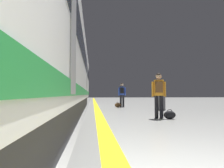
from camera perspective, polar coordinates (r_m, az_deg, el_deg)
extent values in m
cube|color=yellow|center=(11.15, -3.83, -7.41)|extent=(0.36, 80.00, 0.01)
cube|color=slate|center=(11.15, -5.46, -7.41)|extent=(0.59, 80.00, 0.01)
cube|color=#38383D|center=(7.50, -19.20, -6.86)|extent=(2.67, 23.77, 0.70)
cube|color=white|center=(7.59, -18.98, 6.83)|extent=(2.90, 24.76, 2.90)
cylinder|color=white|center=(7.94, -18.81, 16.85)|extent=(2.84, 24.27, 2.84)
cube|color=black|center=(7.65, -18.93, 9.41)|extent=(2.93, 23.28, 0.80)
cube|color=#268C3F|center=(7.48, -19.12, -1.89)|extent=(2.94, 24.27, 0.24)
cone|color=white|center=(21.05, -10.19, -0.04)|extent=(2.75, 2.60, 2.75)
cube|color=gray|center=(3.70, -10.33, 12.90)|extent=(0.02, 0.90, 2.00)
cube|color=gray|center=(12.88, -6.75, 1.66)|extent=(0.02, 0.90, 2.00)
cylinder|color=black|center=(8.18, 11.89, -6.09)|extent=(0.14, 0.14, 0.85)
cylinder|color=black|center=(8.19, 13.16, -6.07)|extent=(0.14, 0.14, 0.85)
cube|color=orange|center=(8.17, 12.47, -0.99)|extent=(0.38, 0.27, 0.61)
cylinder|color=orange|center=(8.17, 10.92, -1.36)|extent=(0.09, 0.09, 0.57)
cylinder|color=orange|center=(8.21, 14.02, -1.33)|extent=(0.09, 0.09, 0.57)
sphere|color=tan|center=(8.20, 12.44, 2.04)|extent=(0.22, 0.22, 0.22)
sphere|color=black|center=(8.20, 12.44, 2.22)|extent=(0.20, 0.20, 0.20)
cube|color=brown|center=(8.02, 12.56, -0.81)|extent=(0.29, 0.20, 0.40)
ellipsoid|color=black|center=(8.08, 15.27, -8.04)|extent=(0.44, 0.26, 0.30)
torus|color=black|center=(8.07, 15.27, -7.33)|extent=(0.22, 0.02, 0.22)
cylinder|color=black|center=(15.10, 2.38, -4.61)|extent=(0.14, 0.14, 0.85)
cylinder|color=black|center=(15.10, 3.07, -4.61)|extent=(0.14, 0.14, 0.85)
cube|color=blue|center=(15.09, 2.72, -1.84)|extent=(0.37, 0.25, 0.61)
cylinder|color=blue|center=(15.11, 1.87, -2.04)|extent=(0.09, 0.09, 0.57)
cylinder|color=blue|center=(15.10, 3.57, -2.03)|extent=(0.09, 0.09, 0.57)
sphere|color=beige|center=(15.11, 2.72, -0.19)|extent=(0.22, 0.22, 0.22)
sphere|color=black|center=(15.11, 2.71, -0.09)|extent=(0.20, 0.20, 0.20)
cube|color=black|center=(14.94, 2.71, -1.75)|extent=(0.28, 0.18, 0.41)
ellipsoid|color=brown|center=(14.95, 1.57, -5.68)|extent=(0.44, 0.26, 0.30)
torus|color=brown|center=(14.95, 1.57, -5.30)|extent=(0.22, 0.02, 0.22)
cylinder|color=#4C4C51|center=(12.31, 13.16, -4.95)|extent=(0.44, 0.44, 0.85)
cylinder|color=#262628|center=(12.30, 13.14, -2.83)|extent=(0.46, 0.46, 0.06)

